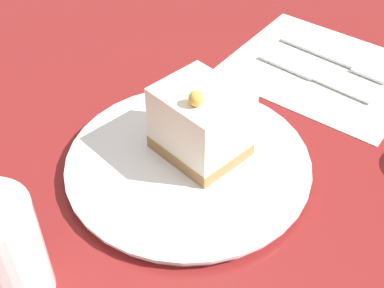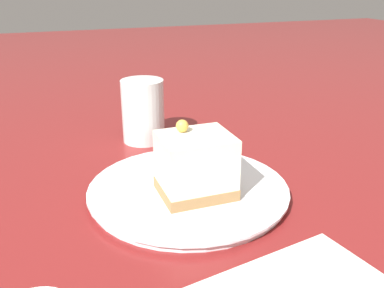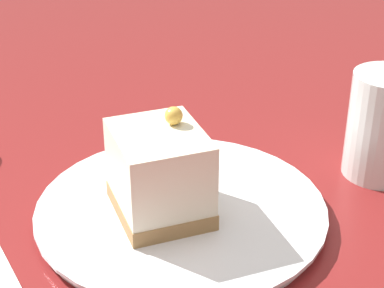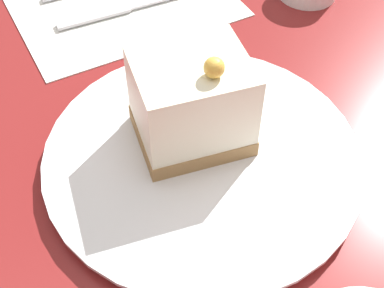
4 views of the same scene
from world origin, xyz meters
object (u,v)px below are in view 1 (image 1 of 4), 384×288
cake_slice (198,124)px  knife (303,73)px  plate (188,164)px  fork (342,62)px

cake_slice → knife: size_ratio=0.58×
plate → fork: bearing=-179.5°
cake_slice → fork: cake_slice is taller
plate → fork: size_ratio=1.63×
fork → knife: same height
cake_slice → knife: cake_slice is taller
cake_slice → knife: (-0.23, -0.02, -0.05)m
plate → cake_slice: bearing=-171.0°
plate → fork: plate is taller
cake_slice → fork: bearing=179.7°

